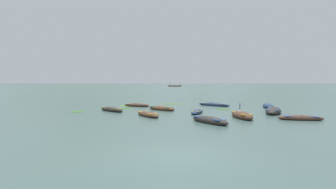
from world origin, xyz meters
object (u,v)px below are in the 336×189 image
object	(u,v)px
rowboat_5	(137,105)
rowboat_9	(242,115)
rowboat_7	(214,104)
ferry_0	(175,86)
rowboat_1	(162,108)
rowboat_0	(273,111)
rowboat_4	(112,109)
rowboat_10	(148,114)
rowboat_2	(209,120)
rowboat_6	(301,118)
rowboat_8	(197,112)
mooring_buoy	(240,112)
rowboat_3	(268,106)

from	to	relation	value
rowboat_5	rowboat_9	xyz separation A→B (m)	(8.60, -9.71, 0.05)
rowboat_7	rowboat_9	xyz separation A→B (m)	(-0.12, -10.21, 0.05)
ferry_0	rowboat_1	bearing A→B (deg)	-94.05
rowboat_1	rowboat_7	bearing A→B (deg)	36.07
rowboat_0	rowboat_1	bearing A→B (deg)	163.16
rowboat_4	rowboat_10	size ratio (longest dim) A/B	0.98
rowboat_2	rowboat_0	bearing A→B (deg)	37.89
rowboat_10	rowboat_6	bearing A→B (deg)	-12.52
rowboat_8	mooring_buoy	distance (m)	3.62
rowboat_1	rowboat_9	xyz separation A→B (m)	(5.89, -5.83, 0.03)
rowboat_9	rowboat_0	bearing A→B (deg)	38.29
rowboat_4	rowboat_2	bearing A→B (deg)	-43.25
rowboat_5	rowboat_7	xyz separation A→B (m)	(8.73, 0.50, 0.00)
rowboat_4	rowboat_10	distance (m)	5.10
rowboat_8	mooring_buoy	bearing A→B (deg)	-7.79
rowboat_3	rowboat_5	world-z (taller)	rowboat_3
rowboat_8	mooring_buoy	size ratio (longest dim) A/B	3.13
rowboat_9	rowboat_5	bearing A→B (deg)	131.54
rowboat_7	ferry_0	xyz separation A→B (m)	(5.01, 151.54, 0.30)
rowboat_3	rowboat_6	distance (m)	8.97
mooring_buoy	rowboat_2	bearing A→B (deg)	-126.14
rowboat_4	rowboat_10	bearing A→B (deg)	-46.73
rowboat_8	rowboat_10	xyz separation A→B (m)	(-4.16, -1.90, 0.02)
rowboat_1	rowboat_3	xyz separation A→B (m)	(11.23, 1.92, 0.01)
rowboat_3	mooring_buoy	distance (m)	6.81
rowboat_3	mooring_buoy	bearing A→B (deg)	-132.49
rowboat_10	mooring_buoy	world-z (taller)	mooring_buoy
rowboat_6	ferry_0	world-z (taller)	ferry_0
rowboat_6	ferry_0	bearing A→B (deg)	89.54
rowboat_8	rowboat_10	size ratio (longest dim) A/B	0.98
rowboat_2	rowboat_7	world-z (taller)	rowboat_2
rowboat_2	rowboat_10	distance (m)	5.44
rowboat_5	mooring_buoy	bearing A→B (deg)	-36.80
rowboat_9	mooring_buoy	bearing A→B (deg)	75.00
rowboat_3	rowboat_8	size ratio (longest dim) A/B	1.19
rowboat_2	mooring_buoy	distance (m)	6.07
rowboat_6	rowboat_9	bearing A→B (deg)	164.16
rowboat_0	rowboat_5	bearing A→B (deg)	151.14
rowboat_4	mooring_buoy	distance (m)	11.48
rowboat_9	mooring_buoy	size ratio (longest dim) A/B	3.20
rowboat_5	ferry_0	size ratio (longest dim) A/B	0.32
rowboat_6	rowboat_3	bearing A→B (deg)	80.41
rowboat_7	rowboat_10	size ratio (longest dim) A/B	1.13
rowboat_5	rowboat_9	world-z (taller)	rowboat_9
rowboat_4	rowboat_8	size ratio (longest dim) A/B	1.00
rowboat_1	rowboat_3	bearing A→B (deg)	9.71
rowboat_6	rowboat_10	bearing A→B (deg)	167.48
rowboat_1	rowboat_4	size ratio (longest dim) A/B	0.98
rowboat_2	rowboat_3	distance (m)	12.86
rowboat_1	rowboat_2	xyz separation A→B (m)	(3.05, -8.01, 0.01)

